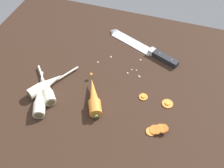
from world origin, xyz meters
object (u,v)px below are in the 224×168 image
Objects in this scene: parsnip_front at (46,89)px; carrot_slice_stray_near at (143,97)px; whole_carrot at (94,97)px; parsnip_mid_left at (40,100)px; carrot_slice_stray_mid at (168,103)px; parsnip_mid_right at (46,85)px; chefs_knife at (140,46)px; carrot_slice_stack at (157,130)px.

carrot_slice_stray_near is at bearing 14.78° from parsnip_front.
whole_carrot reaches higher than parsnip_mid_left.
parsnip_front is 42.83cm from carrot_slice_stray_mid.
whole_carrot is 0.91× the size of parsnip_mid_right.
carrot_slice_stack is (14.89, -37.14, 0.18)cm from chefs_knife.
parsnip_front is 40.76cm from carrot_slice_stack.
parsnip_mid_right is at bearing -129.68° from chefs_knife.
parsnip_front reaches higher than carrot_slice_stray_mid.
parsnip_mid_left is at bearing -162.33° from carrot_slice_stray_mid.
parsnip_mid_right is at bearing -171.08° from carrot_slice_stray_mid.
parsnip_mid_left is 44.03cm from carrot_slice_stray_mid.
carrot_slice_stray_near is at bearing 23.46° from whole_carrot.
chefs_knife is 46.65cm from parsnip_mid_left.
parsnip_front is at bearing 175.70° from carrot_slice_stack.
carrot_slice_stray_near is (15.98, 6.94, -1.74)cm from whole_carrot.
carrot_slice_stack is at bearing 2.47° from parsnip_mid_left.
carrot_slice_stray_mid is (1.31, 11.60, -0.47)cm from carrot_slice_stack.
parsnip_front is 4.23× the size of carrot_slice_stray_mid.
parsnip_mid_left is (0.02, -4.81, -0.00)cm from parsnip_front.
parsnip_front is at bearing -60.15° from parsnip_mid_right.
parsnip_front is at bearing 90.18° from parsnip_mid_left.
chefs_knife is 8.64× the size of carrot_slice_stray_mid.
whole_carrot is at bearing 0.13° from parsnip_mid_right.
whole_carrot is at bearing -104.67° from chefs_knife.
carrot_slice_stack is 13.93cm from carrot_slice_stray_near.
parsnip_mid_right is 6.30× the size of carrot_slice_stray_near.
chefs_knife is 1.70× the size of parsnip_mid_right.
parsnip_front reaches higher than carrot_slice_stray_near.
chefs_knife reaches higher than carrot_slice_stray_near.
parsnip_mid_left and parsnip_mid_right have the same top height.
parsnip_front and parsnip_mid_right have the same top height.
carrot_slice_stack is at bearing -4.30° from parsnip_front.
chefs_knife is 41.96cm from parsnip_mid_right.
carrot_slice_stray_near is (33.27, 13.59, -1.62)cm from parsnip_mid_left.
carrot_slice_stray_mid is (42.97, 6.74, -1.62)cm from parsnip_mid_right.
carrot_slice_stack is (40.62, -3.05, -1.15)cm from parsnip_front.
carrot_slice_stack is at bearing -58.20° from carrot_slice_stray_near.
whole_carrot is 4.60× the size of carrot_slice_stray_mid.
whole_carrot is at bearing -156.54° from carrot_slice_stray_near.
carrot_slice_stray_near and carrot_slice_stray_mid have the same top height.
carrot_slice_stray_mid is (41.94, 8.55, -1.62)cm from parsnip_front.
chefs_knife and carrot_slice_stack have the same top height.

